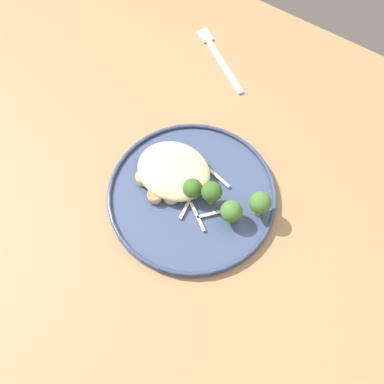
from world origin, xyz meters
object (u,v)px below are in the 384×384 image
Objects in this scene: seared_scallop_tilted_round at (143,178)px; seared_scallop_large_seared at (173,160)px; seared_scallop_rear_pale at (171,196)px; broccoli_floret_split_head at (260,203)px; dinner_plate at (192,195)px; seared_scallop_tiny_bay at (158,176)px; seared_scallop_left_edge at (155,196)px; broccoli_floret_left_leaning at (231,212)px; dinner_fork at (219,58)px; seared_scallop_on_noodles at (175,180)px; broccoli_floret_right_tilted at (212,192)px; broccoli_floret_center_pile at (192,189)px.

seared_scallop_large_seared is at bearing 69.58° from seared_scallop_tilted_round.
seared_scallop_tilted_round is at bearing -179.56° from seared_scallop_rear_pale.
seared_scallop_large_seared is at bearing -179.65° from broccoli_floret_split_head.
dinner_plate is 0.12m from broccoli_floret_split_head.
seared_scallop_rear_pale is 0.15m from broccoli_floret_split_head.
seared_scallop_large_seared is 0.97× the size of seared_scallop_tiny_bay.
seared_scallop_left_edge is 0.13m from broccoli_floret_left_leaning.
seared_scallop_rear_pale is at bearing -71.37° from dinner_fork.
seared_scallop_on_noodles reaches higher than dinner_fork.
seared_scallop_tiny_bay is 0.58× the size of broccoli_floret_split_head.
broccoli_floret_right_tilted is (0.03, 0.01, 0.04)m from dinner_plate.
dinner_fork is (-0.05, 0.32, -0.02)m from seared_scallop_tilted_round.
broccoli_floret_right_tilted is (0.06, 0.03, 0.03)m from seared_scallop_rear_pale.
seared_scallop_left_edge is (-0.05, -0.04, 0.01)m from dinner_plate.
seared_scallop_tilted_round is 0.45× the size of broccoli_floret_right_tilted.
dinner_plate is at bearing -162.83° from broccoli_floret_split_head.
seared_scallop_large_seared is at bearing 151.44° from broccoli_floret_center_pile.
seared_scallop_left_edge is 0.08m from seared_scallop_large_seared.
seared_scallop_large_seared is 1.27× the size of seared_scallop_tilted_round.
seared_scallop_left_edge is 0.07m from broccoli_floret_center_pile.
seared_scallop_large_seared is (-0.02, 0.07, -0.00)m from seared_scallop_left_edge.
seared_scallop_left_edge is at bearing -144.89° from seared_scallop_rear_pale.
broccoli_floret_right_tilted is at bearing 11.29° from dinner_plate.
dinner_fork is (-0.07, 0.26, -0.02)m from seared_scallop_large_seared.
broccoli_floret_left_leaning is (0.13, 0.04, 0.02)m from seared_scallop_left_edge.
seared_scallop_left_edge is 0.46× the size of broccoli_floret_split_head.
seared_scallop_on_noodles is 0.08m from broccoli_floret_right_tilted.
seared_scallop_tiny_bay is 0.59× the size of broccoli_floret_right_tilted.
dinner_plate is at bearing 7.25° from seared_scallop_tiny_bay.
seared_scallop_rear_pale is 0.58× the size of broccoli_floret_left_leaning.
dinner_plate is 5.97× the size of broccoli_floret_left_leaning.
broccoli_floret_split_head is (0.19, 0.06, 0.02)m from seared_scallop_tilted_round.
dinner_fork is (-0.07, 0.30, -0.02)m from seared_scallop_tiny_bay.
seared_scallop_left_edge is at bearing -104.11° from seared_scallop_on_noodles.
dinner_fork is at bearing 108.11° from seared_scallop_on_noodles.
seared_scallop_large_seared is at bearing 129.37° from seared_scallop_on_noodles.
seared_scallop_tiny_bay is 0.31m from dinner_fork.
seared_scallop_rear_pale is 0.03m from seared_scallop_on_noodles.
dinner_fork is (-0.21, 0.30, -0.04)m from broccoli_floret_left_leaning.
broccoli_floret_left_leaning is at bearing -1.72° from seared_scallop_on_noodles.
seared_scallop_on_noodles is 0.52× the size of broccoli_floret_left_leaning.
seared_scallop_tilted_round is at bearing -139.15° from seared_scallop_tiny_bay.
dinner_plate is 0.07m from seared_scallop_tiny_bay.
seared_scallop_on_noodles is 0.12m from broccoli_floret_left_leaning.
seared_scallop_tiny_bay is (-0.02, 0.03, 0.00)m from seared_scallop_left_edge.
seared_scallop_tilted_round is at bearing -150.22° from seared_scallop_on_noodles.
seared_scallop_on_noodles is at bearing 177.66° from dinner_plate.
seared_scallop_left_edge is at bearing -78.54° from seared_scallop_large_seared.
broccoli_floret_left_leaning reaches higher than seared_scallop_left_edge.
broccoli_floret_split_head reaches higher than seared_scallop_left_edge.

